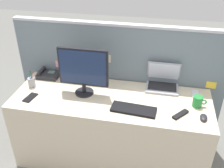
# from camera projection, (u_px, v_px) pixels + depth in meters

# --- Properties ---
(ground_plane) EXTENTS (10.00, 10.00, 0.00)m
(ground_plane) POSITION_uv_depth(u_px,v_px,m) (111.00, 155.00, 2.82)
(ground_plane) COLOR slate
(desk) EXTENTS (1.84, 0.67, 0.75)m
(desk) POSITION_uv_depth(u_px,v_px,m) (111.00, 129.00, 2.63)
(desk) COLOR beige
(desk) RESTS_ON ground_plane
(cubicle_divider) EXTENTS (2.14, 0.08, 1.34)m
(cubicle_divider) POSITION_uv_depth(u_px,v_px,m) (118.00, 84.00, 2.79)
(cubicle_divider) COLOR slate
(cubicle_divider) RESTS_ON ground_plane
(desktop_monitor) EXTENTS (0.46, 0.17, 0.45)m
(desktop_monitor) POSITION_uv_depth(u_px,v_px,m) (83.00, 70.00, 2.38)
(desktop_monitor) COLOR black
(desktop_monitor) RESTS_ON desk
(laptop) EXTENTS (0.31, 0.24, 0.26)m
(laptop) POSITION_uv_depth(u_px,v_px,m) (163.00, 81.00, 2.57)
(laptop) COLOR #9EA0A8
(laptop) RESTS_ON desk
(desk_phone) EXTENTS (0.22, 0.16, 0.08)m
(desk_phone) POSITION_uv_depth(u_px,v_px,m) (48.00, 74.00, 2.76)
(desk_phone) COLOR #232328
(desk_phone) RESTS_ON desk
(keyboard_main) EXTENTS (0.40, 0.18, 0.02)m
(keyboard_main) POSITION_uv_depth(u_px,v_px,m) (134.00, 109.00, 2.26)
(keyboard_main) COLOR black
(keyboard_main) RESTS_ON desk
(computer_mouse_right_hand) EXTENTS (0.07, 0.10, 0.03)m
(computer_mouse_right_hand) POSITION_uv_depth(u_px,v_px,m) (204.00, 117.00, 2.16)
(computer_mouse_right_hand) COLOR #232328
(computer_mouse_right_hand) RESTS_ON desk
(pen_cup) EXTENTS (0.07, 0.07, 0.17)m
(pen_cup) POSITION_uv_depth(u_px,v_px,m) (32.00, 82.00, 2.58)
(pen_cup) COLOR #99999E
(pen_cup) RESTS_ON desk
(cell_phone_black_slab) EXTENTS (0.10, 0.16, 0.01)m
(cell_phone_black_slab) POSITION_uv_depth(u_px,v_px,m) (30.00, 97.00, 2.43)
(cell_phone_black_slab) COLOR black
(cell_phone_black_slab) RESTS_ON desk
(cell_phone_white_slab) EXTENTS (0.07, 0.14, 0.01)m
(cell_phone_white_slab) POSITION_uv_depth(u_px,v_px,m) (195.00, 94.00, 2.48)
(cell_phone_white_slab) COLOR silver
(cell_phone_white_slab) RESTS_ON desk
(tv_remote) EXTENTS (0.14, 0.16, 0.02)m
(tv_remote) POSITION_uv_depth(u_px,v_px,m) (180.00, 114.00, 2.21)
(tv_remote) COLOR black
(tv_remote) RESTS_ON desk
(coffee_mug) EXTENTS (0.12, 0.08, 0.10)m
(coffee_mug) POSITION_uv_depth(u_px,v_px,m) (198.00, 101.00, 2.30)
(coffee_mug) COLOR #238438
(coffee_mug) RESTS_ON desk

